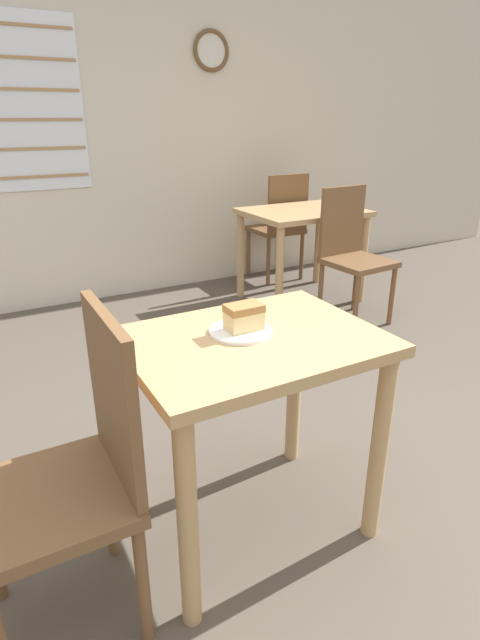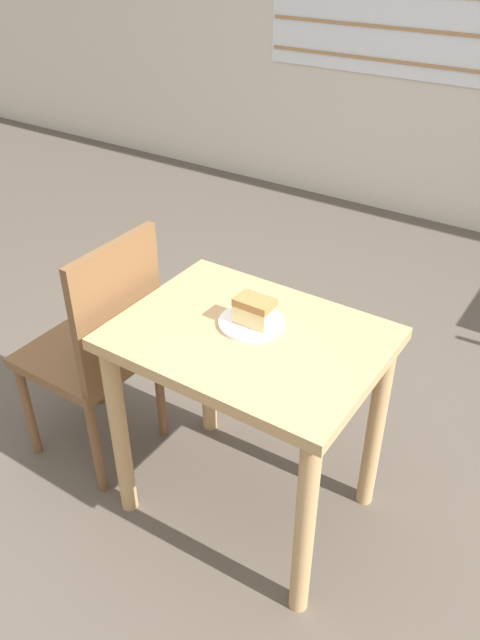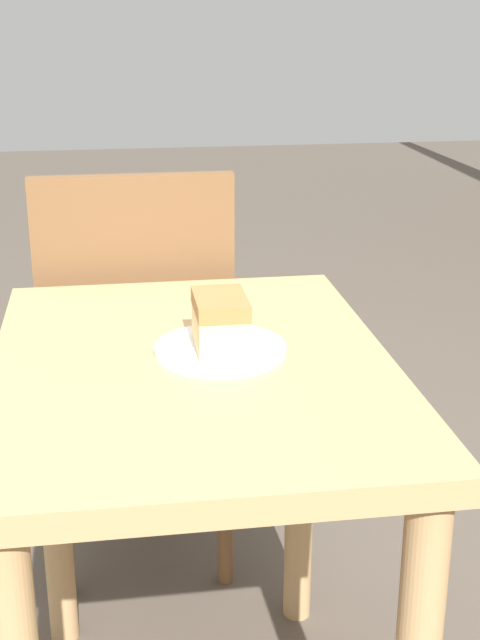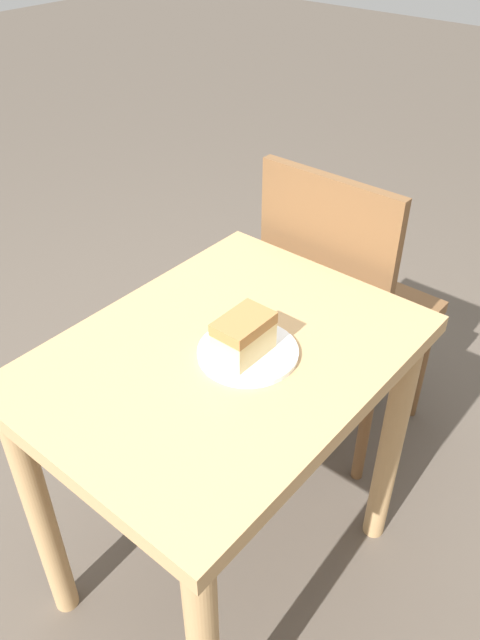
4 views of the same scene
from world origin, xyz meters
name	(u,v)px [view 4 (image 4 of 4)]	position (x,y,z in m)	size (l,w,h in m)	color
ground_plane	(184,520)	(0.00, 0.00, 0.00)	(14.00, 14.00, 0.00)	brown
dining_table_near	(225,404)	(0.02, 0.19, 0.62)	(0.81, 0.61, 0.77)	tan
chair_near_window	(342,305)	(-0.58, 0.12, 0.52)	(0.42, 0.42, 0.97)	brown
plate	(247,353)	(0.00, 0.24, 0.78)	(0.21, 0.21, 0.01)	white
cake_slice	(244,336)	(0.01, 0.24, 0.83)	(0.12, 0.08, 0.09)	#E5CC89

